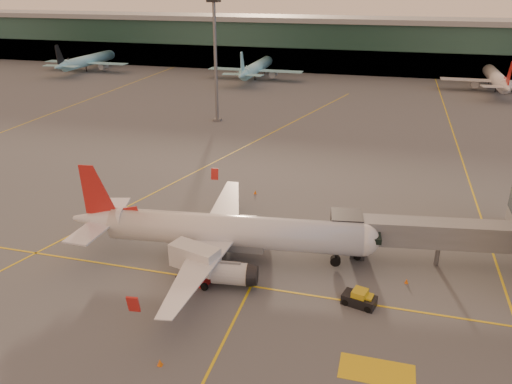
% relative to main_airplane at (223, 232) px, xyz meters
% --- Properties ---
extents(ground, '(600.00, 600.00, 0.00)m').
position_rel_main_airplane_xyz_m(ground, '(-0.58, -9.51, -3.38)').
color(ground, '#4C4F54').
rests_on(ground, ground).
extents(taxi_markings, '(100.12, 173.00, 0.01)m').
position_rel_main_airplane_xyz_m(taxi_markings, '(-7.90, 34.98, -3.37)').
color(taxi_markings, yellow).
rests_on(taxi_markings, ground).
extents(terminal, '(400.00, 20.00, 17.60)m').
position_rel_main_airplane_xyz_m(terminal, '(-0.58, 132.28, 5.39)').
color(terminal, '#19382D').
rests_on(terminal, ground).
extents(mast_west_near, '(2.40, 2.40, 25.60)m').
position_rel_main_airplane_xyz_m(mast_west_near, '(-20.58, 56.49, 11.49)').
color(mast_west_near, slate).
rests_on(mast_west_near, ground).
extents(distant_aircraft_row, '(225.00, 34.00, 13.00)m').
position_rel_main_airplane_xyz_m(distant_aircraft_row, '(-54.33, 108.49, -3.38)').
color(distant_aircraft_row, '#8EDCEE').
rests_on(distant_aircraft_row, ground).
extents(main_airplane, '(34.41, 31.11, 10.39)m').
position_rel_main_airplane_xyz_m(main_airplane, '(0.00, 0.00, 0.00)').
color(main_airplane, white).
rests_on(main_airplane, ground).
extents(jet_bridge, '(24.60, 6.74, 5.36)m').
position_rel_main_airplane_xyz_m(jet_bridge, '(24.20, 5.19, 0.24)').
color(jet_bridge, slate).
rests_on(jet_bridge, ground).
extents(catering_truck, '(5.54, 3.53, 3.98)m').
position_rel_main_airplane_xyz_m(catering_truck, '(-1.40, -4.92, -1.11)').
color(catering_truck, red).
rests_on(catering_truck, ground).
extents(gpu_cart, '(2.23, 1.58, 1.19)m').
position_rel_main_airplane_xyz_m(gpu_cart, '(15.59, -4.76, -2.80)').
color(gpu_cart, gold).
rests_on(gpu_cart, ground).
extents(pushback_tug, '(3.48, 2.44, 1.62)m').
position_rel_main_airplane_xyz_m(pushback_tug, '(15.31, -4.83, -2.72)').
color(pushback_tug, black).
rests_on(pushback_tug, ground).
extents(cone_nose, '(0.38, 0.38, 0.49)m').
position_rel_main_airplane_xyz_m(cone_nose, '(19.78, 0.26, -3.14)').
color(cone_nose, orange).
rests_on(cone_nose, ground).
extents(cone_tail, '(0.47, 0.47, 0.59)m').
position_rel_main_airplane_xyz_m(cone_tail, '(-18.80, 1.06, -3.09)').
color(cone_tail, orange).
rests_on(cone_tail, ground).
extents(cone_wing_right, '(0.46, 0.46, 0.59)m').
position_rel_main_airplane_xyz_m(cone_wing_right, '(0.36, -17.42, -3.09)').
color(cone_wing_right, orange).
rests_on(cone_wing_right, ground).
extents(cone_wing_left, '(0.45, 0.45, 0.57)m').
position_rel_main_airplane_xyz_m(cone_wing_left, '(-1.50, 18.78, -3.10)').
color(cone_wing_left, orange).
rests_on(cone_wing_left, ground).
extents(cone_fwd, '(0.42, 0.42, 0.53)m').
position_rel_main_airplane_xyz_m(cone_fwd, '(14.32, -4.24, -3.12)').
color(cone_fwd, orange).
rests_on(cone_fwd, ground).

